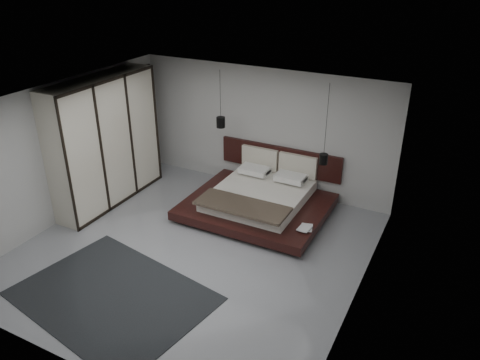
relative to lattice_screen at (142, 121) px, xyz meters
The scene contains 14 objects.
floor 4.05m from the lattice_screen, 39.71° to the right, with size 6.00×6.00×0.00m, color gray.
ceiling 4.12m from the lattice_screen, 39.71° to the right, with size 6.00×6.00×0.00m, color white.
wall_back 3.00m from the lattice_screen, 10.56° to the left, with size 6.00×6.00×0.00m, color #AFAFAD.
wall_front 6.20m from the lattice_screen, 61.57° to the right, with size 6.00×6.00×0.00m, color #AFAFAD.
wall_left 2.45m from the lattice_screen, 91.17° to the right, with size 6.00×6.00×0.00m, color #AFAFAD.
wall_right 6.44m from the lattice_screen, 22.38° to the right, with size 6.00×6.00×0.00m, color #AFAFAD.
lattice_screen is the anchor object (origin of this frame).
bed 3.60m from the lattice_screen, ahead, with size 2.86×2.43×1.09m.
book_lower 4.85m from the lattice_screen, 14.79° to the right, with size 0.22×0.29×0.03m, color #99724C.
book_upper 4.83m from the lattice_screen, 15.22° to the right, with size 0.22×0.30×0.02m, color #99724C.
pendant_left 2.27m from the lattice_screen, ahead, with size 0.19×0.19×1.26m.
pendant_right 4.59m from the lattice_screen, ahead, with size 0.17×0.17×1.65m.
wardrobe 1.59m from the lattice_screen, 80.91° to the right, with size 0.66×2.80×2.75m.
rug 5.01m from the lattice_screen, 59.04° to the right, with size 3.04×2.17×0.01m, color black.
Camera 1 is at (4.08, -6.03, 4.98)m, focal length 35.00 mm.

